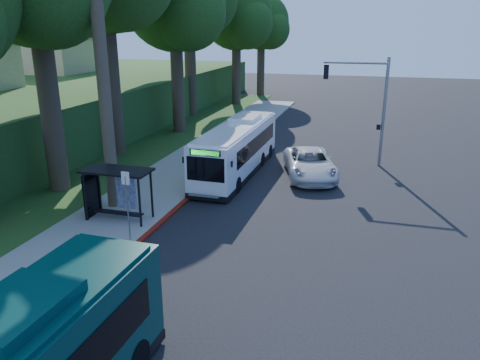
% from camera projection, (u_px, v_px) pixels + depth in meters
% --- Properties ---
extents(ground, '(140.00, 140.00, 0.00)m').
position_uv_depth(ground, '(278.00, 213.00, 23.16)').
color(ground, black).
rests_on(ground, ground).
extents(sidewalk, '(4.50, 70.00, 0.12)m').
position_uv_depth(sidewalk, '(144.00, 198.00, 25.04)').
color(sidewalk, gray).
rests_on(sidewalk, ground).
extents(red_curb, '(0.25, 30.00, 0.13)m').
position_uv_depth(red_curb, '(149.00, 233.00, 20.79)').
color(red_curb, maroon).
rests_on(red_curb, ground).
extents(grass_verge, '(8.00, 70.00, 0.06)m').
position_uv_depth(grass_verge, '(101.00, 165.00, 31.10)').
color(grass_verge, '#234719').
rests_on(grass_verge, ground).
extents(bus_shelter, '(3.20, 1.51, 2.55)m').
position_uv_depth(bus_shelter, '(114.00, 183.00, 21.87)').
color(bus_shelter, black).
rests_on(bus_shelter, ground).
extents(stop_sign_pole, '(0.35, 0.06, 3.17)m').
position_uv_depth(stop_sign_pole, '(127.00, 197.00, 19.35)').
color(stop_sign_pole, gray).
rests_on(stop_sign_pole, ground).
extents(traffic_signal_pole, '(4.10, 0.30, 7.00)m').
position_uv_depth(traffic_signal_pole, '(369.00, 98.00, 29.92)').
color(traffic_signal_pole, gray).
rests_on(traffic_signal_pole, ground).
extents(hillside_backdrop, '(24.00, 60.00, 8.80)m').
position_uv_depth(hillside_backdrop, '(31.00, 99.00, 43.03)').
color(hillside_backdrop, '#234719').
rests_on(hillside_backdrop, ground).
extents(tree_2, '(8.82, 8.40, 15.12)m').
position_uv_depth(tree_2, '(176.00, 4.00, 37.57)').
color(tree_2, '#382B1E').
rests_on(tree_2, ground).
extents(tree_4, '(8.40, 8.00, 14.14)m').
position_uv_depth(tree_4, '(237.00, 17.00, 52.29)').
color(tree_4, '#382B1E').
rests_on(tree_4, ground).
extents(tree_5, '(7.35, 7.00, 12.86)m').
position_uv_depth(tree_5, '(262.00, 25.00, 59.58)').
color(tree_5, '#382B1E').
rests_on(tree_5, ground).
extents(white_bus, '(2.54, 11.09, 3.29)m').
position_uv_depth(white_bus, '(238.00, 148.00, 29.08)').
color(white_bus, white).
rests_on(white_bus, ground).
extents(pickup, '(4.30, 6.54, 1.67)m').
position_uv_depth(pickup, '(310.00, 164.00, 28.49)').
color(pickup, silver).
rests_on(pickup, ground).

